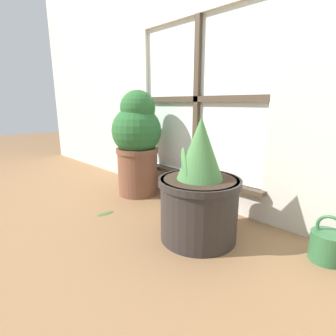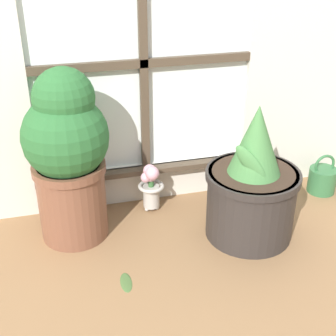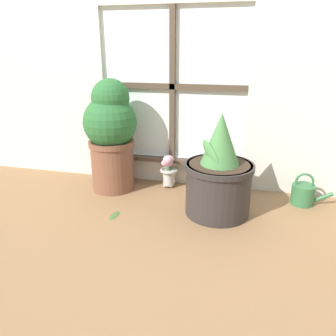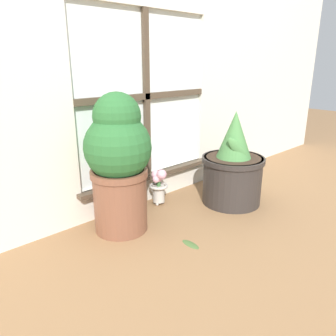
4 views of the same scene
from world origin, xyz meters
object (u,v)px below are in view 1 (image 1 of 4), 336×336
potted_plant_right (199,193)px  flower_vase (184,184)px  watering_can (328,246)px  potted_plant_left (137,141)px

potted_plant_right → flower_vase: potted_plant_right is taller
potted_plant_right → watering_can: (0.50, 0.24, -0.16)m
potted_plant_right → potted_plant_left: bearing=165.0°
potted_plant_left → flower_vase: bearing=15.7°
potted_plant_right → watering_can: bearing=25.5°
potted_plant_left → flower_vase: 0.45m
potted_plant_right → flower_vase: (-0.36, 0.29, -0.10)m
potted_plant_right → flower_vase: bearing=141.0°
potted_plant_left → flower_vase: (0.36, 0.10, -0.25)m
potted_plant_left → watering_can: potted_plant_left is taller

